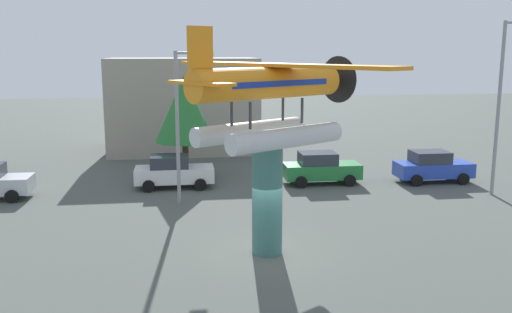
% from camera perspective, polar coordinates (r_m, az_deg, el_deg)
% --- Properties ---
extents(ground_plane, '(140.00, 140.00, 0.00)m').
position_cam_1_polar(ground_plane, '(20.74, 1.13, -9.80)').
color(ground_plane, '#4C514C').
extents(display_pedestal, '(1.10, 1.10, 4.04)m').
position_cam_1_polar(display_pedestal, '(20.12, 1.15, -4.42)').
color(display_pedestal, '#386B66').
rests_on(display_pedestal, ground).
extents(floatplane_monument, '(7.01, 9.36, 4.00)m').
position_cam_1_polar(floatplane_monument, '(19.56, 1.48, 6.13)').
color(floatplane_monument, silver).
rests_on(floatplane_monument, display_pedestal).
extents(car_mid_white, '(4.20, 2.02, 1.76)m').
position_cam_1_polar(car_mid_white, '(30.35, -8.45, -1.52)').
color(car_mid_white, white).
rests_on(car_mid_white, ground).
extents(car_far_green, '(4.20, 2.02, 1.76)m').
position_cam_1_polar(car_far_green, '(31.13, 6.64, -1.17)').
color(car_far_green, '#237A38').
rests_on(car_far_green, ground).
extents(car_distant_blue, '(4.20, 2.02, 1.76)m').
position_cam_1_polar(car_distant_blue, '(32.83, 17.59, -0.98)').
color(car_distant_blue, '#2847B7').
rests_on(car_distant_blue, ground).
extents(streetlight_primary, '(1.84, 0.28, 7.28)m').
position_cam_1_polar(streetlight_primary, '(26.56, -7.61, 4.15)').
color(streetlight_primary, gray).
rests_on(streetlight_primary, ground).
extents(streetlight_secondary, '(1.84, 0.28, 8.72)m').
position_cam_1_polar(streetlight_secondary, '(30.52, 23.90, 5.58)').
color(streetlight_secondary, gray).
rests_on(streetlight_secondary, ground).
extents(storefront_building, '(10.59, 6.57, 6.75)m').
position_cam_1_polar(storefront_building, '(41.37, -7.41, 5.28)').
color(storefront_building, '#9E9384').
rests_on(storefront_building, ground).
extents(tree_east, '(3.45, 3.45, 5.90)m').
position_cam_1_polar(tree_east, '(32.58, -7.32, 4.85)').
color(tree_east, brown).
rests_on(tree_east, ground).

